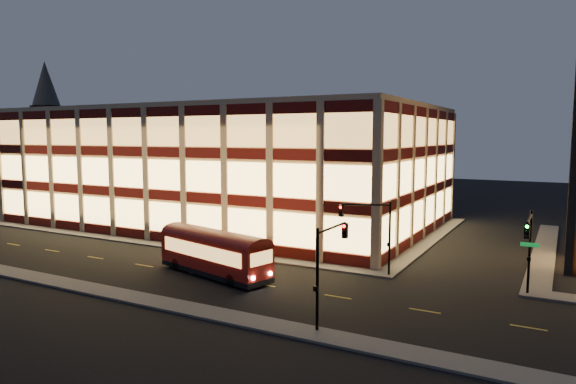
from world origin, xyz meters
The scene contains 12 objects.
ground centered at (0.00, 0.00, 0.00)m, with size 200.00×200.00×0.00m, color black.
sidewalk_office_south centered at (-3.00, 1.00, 0.07)m, with size 54.00×2.00×0.15m, color #514F4C.
sidewalk_office_east centered at (23.00, 17.00, 0.07)m, with size 2.00×30.00×0.15m, color #514F4C.
sidewalk_tower_west centered at (34.00, 17.00, 0.07)m, with size 2.00×30.00×0.15m, color #514F4C.
sidewalk_near centered at (0.00, -13.00, 0.07)m, with size 100.00×2.00×0.15m, color #514F4C.
office_building centered at (-2.91, 16.91, 7.25)m, with size 50.45×30.45×14.50m.
church_tower centered at (-70.00, 40.00, 9.00)m, with size 5.00×5.00×18.00m, color #2D2621.
church_spire centered at (-70.00, 40.00, 23.00)m, with size 6.00×6.00×10.00m, color #4C473F.
traffic_signal_far centered at (22.21, 0.24, 4.11)m, with size 3.79×1.87×6.00m.
traffic_signal_right centered at (33.50, -0.62, 4.10)m, with size 1.20×4.37×6.00m.
traffic_signal_near centered at (23.50, -11.03, 4.13)m, with size 0.32×4.45×6.00m.
trolley_bus centered at (11.14, -5.53, 2.03)m, with size 11.16×5.34×3.67m.
Camera 1 is at (35.46, -37.90, 11.08)m, focal length 32.00 mm.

